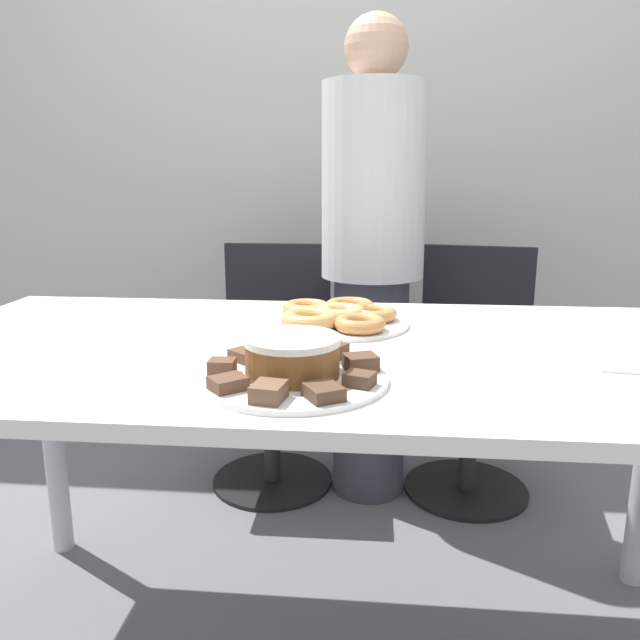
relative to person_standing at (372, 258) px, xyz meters
The scene contains 24 objects.
wall_back 0.84m from the person_standing, 96.93° to the left, with size 8.00×0.05×2.60m.
table 0.86m from the person_standing, 95.76° to the right, with size 1.79×0.88×0.77m.
person_standing is the anchor object (origin of this frame).
office_chair_left 0.57m from the person_standing, 169.00° to the left, with size 0.44×0.44×0.86m.
office_chair_right 0.58m from the person_standing, 10.61° to the left, with size 0.51×0.51×0.86m.
plate_cake 1.08m from the person_standing, 96.48° to the right, with size 0.33×0.33×0.01m.
plate_donuts 0.67m from the person_standing, 95.63° to the right, with size 0.32×0.32×0.01m.
frosted_cake 1.08m from the person_standing, 96.48° to the right, with size 0.16×0.16×0.07m.
lamington_0 1.03m from the person_standing, 90.36° to the right, with size 0.07×0.06×0.03m.
lamington_1 0.97m from the person_standing, 93.62° to the right, with size 0.06×0.07×0.03m.
lamington_2 0.96m from the person_standing, 98.62° to the right, with size 0.05×0.06×0.02m.
lamington_3 1.02m from the person_standing, 102.30° to the right, with size 0.08×0.08×0.02m.
lamington_4 1.10m from the person_standing, 102.85° to the right, with size 0.04×0.04×0.03m.
lamington_5 1.17m from the person_standing, 100.59° to the right, with size 0.07×0.07×0.02m.
lamington_6 1.20m from the person_standing, 96.79° to the right, with size 0.06×0.06×0.03m.
lamington_7 1.18m from the person_standing, 92.88° to the right, with size 0.07×0.08×0.02m.
lamington_8 1.11m from the person_standing, 90.29° to the right, with size 0.06×0.05×0.02m.
donut_0 0.67m from the person_standing, 95.63° to the right, with size 0.12×0.12×0.04m.
donut_1 0.74m from the person_standing, 100.03° to the right, with size 0.13×0.13×0.04m.
donut_2 0.75m from the person_standing, 91.26° to the right, with size 0.11×0.11×0.03m.
donut_3 0.65m from the person_standing, 88.79° to the right, with size 0.11×0.11×0.03m.
donut_4 0.59m from the person_standing, 94.59° to the right, with size 0.12×0.12×0.03m.
donut_5 0.64m from the person_standing, 103.63° to the right, with size 0.12×0.12×0.03m.
napkin 1.06m from the person_standing, 62.80° to the right, with size 0.12×0.10×0.01m.
Camera 1 is at (0.11, -1.24, 1.13)m, focal length 35.00 mm.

